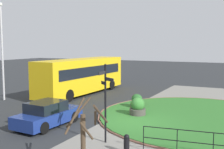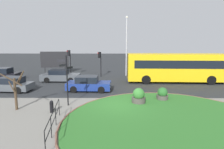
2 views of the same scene
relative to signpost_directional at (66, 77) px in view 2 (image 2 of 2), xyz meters
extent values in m
plane|color=#282B2D|center=(3.67, 0.10, -2.14)|extent=(120.00, 120.00, 0.00)
cube|color=gray|center=(3.67, -2.05, -2.13)|extent=(32.00, 7.69, 0.02)
cylinder|color=#2D6B28|center=(6.62, -3.06, -2.09)|extent=(12.37, 12.37, 0.10)
torus|color=brown|center=(6.62, -3.06, -2.09)|extent=(12.68, 12.68, 0.11)
cylinder|color=black|center=(0.03, 0.02, -0.34)|extent=(0.09, 0.09, 3.60)
sphere|color=black|center=(0.03, 0.02, 1.50)|extent=(0.10, 0.10, 0.10)
cube|color=black|center=(-0.31, 0.00, 1.17)|extent=(0.61, 0.06, 0.15)
cube|color=black|center=(-0.16, -0.30, 0.88)|extent=(0.37, 0.57, 0.15)
cube|color=black|center=(0.22, 0.23, 0.64)|extent=(0.34, 0.38, 0.15)
cylinder|color=black|center=(-0.71, -1.39, -1.80)|extent=(0.24, 0.24, 0.68)
sphere|color=black|center=(-0.71, -1.39, -1.42)|extent=(0.23, 0.23, 0.23)
cube|color=black|center=(0.25, -4.00, -1.07)|extent=(0.65, 4.21, 0.03)
cube|color=black|center=(0.25, -4.00, -1.55)|extent=(0.65, 4.21, 0.03)
cylinder|color=black|center=(-0.06, -1.90, -1.61)|extent=(0.04, 0.04, 1.07)
cylinder|color=black|center=(0.15, -3.30, -1.61)|extent=(0.04, 0.04, 1.07)
cylinder|color=black|center=(0.35, -4.70, -1.61)|extent=(0.04, 0.04, 1.07)
cylinder|color=black|center=(0.56, -6.11, -1.61)|extent=(0.04, 0.04, 1.07)
cube|color=yellow|center=(10.49, 8.06, -0.38)|extent=(11.03, 2.81, 2.98)
cube|color=black|center=(10.54, 9.29, 0.04)|extent=(9.63, 0.35, 0.88)
cube|color=black|center=(10.45, 6.84, 0.04)|extent=(9.63, 0.35, 0.88)
cylinder|color=black|center=(14.03, 9.05, -1.64)|extent=(1.01, 0.33, 1.00)
cylinder|color=black|center=(13.96, 6.83, -1.64)|extent=(1.01, 0.33, 1.00)
cylinder|color=black|center=(7.03, 9.29, -1.64)|extent=(1.01, 0.33, 1.00)
cylinder|color=black|center=(6.95, 7.07, -1.64)|extent=(1.01, 0.33, 1.00)
cube|color=#474C51|center=(-2.81, 8.41, -1.61)|extent=(4.43, 1.86, 0.71)
cube|color=black|center=(-2.99, 8.41, -1.00)|extent=(2.04, 1.59, 0.52)
cube|color=#EAEACC|center=(-0.59, 8.88, -1.58)|extent=(0.03, 0.20, 0.12)
cube|color=#EAEACC|center=(-0.62, 7.83, -1.58)|extent=(0.03, 0.20, 0.12)
cylinder|color=black|center=(-1.43, 9.17, -1.82)|extent=(0.65, 0.24, 0.64)
cylinder|color=black|center=(-1.47, 7.58, -1.82)|extent=(0.65, 0.24, 0.64)
cylinder|color=black|center=(-4.15, 9.24, -1.82)|extent=(0.65, 0.24, 0.64)
cylinder|color=black|center=(-4.19, 7.65, -1.82)|extent=(0.65, 0.24, 0.64)
cube|color=#474C51|center=(-6.34, 4.02, -1.65)|extent=(4.10, 2.07, 0.63)
cube|color=black|center=(-6.18, 4.01, -1.06)|extent=(2.05, 1.69, 0.55)
cylinder|color=black|center=(-7.50, 4.91, -1.82)|extent=(0.66, 0.27, 0.64)
cylinder|color=black|center=(-5.18, 3.13, -1.82)|extent=(0.66, 0.27, 0.64)
cylinder|color=black|center=(-5.05, 4.70, -1.82)|extent=(0.66, 0.27, 0.64)
cube|color=navy|center=(1.03, 4.21, -1.64)|extent=(4.18, 1.97, 0.66)
cube|color=black|center=(0.86, 4.22, -1.02)|extent=(2.07, 1.66, 0.57)
cube|color=#EAEACC|center=(3.11, 4.66, -1.60)|extent=(0.03, 0.20, 0.12)
cube|color=#EAEACC|center=(3.06, 3.59, -1.60)|extent=(0.03, 0.20, 0.12)
cylinder|color=black|center=(2.33, 4.97, -1.82)|extent=(0.65, 0.25, 0.64)
cylinder|color=black|center=(2.26, 3.34, -1.82)|extent=(0.65, 0.25, 0.64)
cylinder|color=black|center=(-0.21, 5.08, -1.82)|extent=(0.65, 0.25, 0.64)
cylinder|color=black|center=(-0.28, 3.46, -1.82)|extent=(0.65, 0.25, 0.64)
cube|color=black|center=(-10.09, 9.07, -1.60)|extent=(3.92, 1.87, 0.73)
cube|color=black|center=(-9.94, 9.08, -0.94)|extent=(1.74, 1.63, 0.61)
cylinder|color=black|center=(-8.88, 8.24, -1.82)|extent=(0.64, 0.22, 0.64)
cylinder|color=black|center=(-8.89, 9.92, -1.82)|extent=(0.64, 0.22, 0.64)
cylinder|color=black|center=(1.71, 11.43, -0.50)|extent=(0.11, 0.11, 3.29)
cube|color=black|center=(1.51, 11.38, 0.76)|extent=(0.31, 0.31, 0.78)
sphere|color=red|center=(1.36, 11.35, 1.00)|extent=(0.16, 0.16, 0.16)
sphere|color=black|center=(1.36, 11.35, 0.76)|extent=(0.16, 0.16, 0.16)
sphere|color=black|center=(1.36, 11.35, 0.51)|extent=(0.16, 0.16, 0.16)
cylinder|color=black|center=(-2.43, 11.94, -0.40)|extent=(0.11, 0.11, 3.49)
cube|color=black|center=(-2.63, 11.93, 0.96)|extent=(0.27, 0.27, 0.78)
sphere|color=red|center=(-2.78, 11.92, 1.20)|extent=(0.16, 0.16, 0.16)
sphere|color=black|center=(-2.78, 11.92, 0.96)|extent=(0.16, 0.16, 0.16)
sphere|color=black|center=(-2.78, 11.92, 0.71)|extent=(0.16, 0.16, 0.16)
cylinder|color=#B7B7BC|center=(5.11, 12.26, 1.69)|extent=(0.16, 0.16, 7.66)
cylinder|color=silver|center=(5.11, 12.26, 5.64)|extent=(0.32, 0.32, 0.22)
cylinder|color=black|center=(-6.77, 14.26, -1.14)|extent=(0.12, 0.12, 2.01)
cylinder|color=black|center=(-3.81, 14.45, -1.14)|extent=(0.12, 0.12, 2.01)
cube|color=green|center=(-5.29, 14.35, -0.14)|extent=(3.96, 0.38, 2.26)
cube|color=black|center=(-5.29, 14.28, -0.14)|extent=(4.05, 0.30, 2.36)
cylinder|color=#47423D|center=(5.25, 0.48, -1.90)|extent=(1.03, 1.03, 0.48)
sphere|color=#33702D|center=(5.25, 0.48, -1.38)|extent=(0.88, 0.88, 0.88)
cylinder|color=#47423D|center=(7.27, 1.34, -1.94)|extent=(0.92, 0.92, 0.41)
sphere|color=#286028|center=(7.27, 1.34, -1.48)|extent=(0.78, 0.78, 0.78)
cylinder|color=#423323|center=(-3.28, -0.90, -1.04)|extent=(0.17, 0.17, 2.21)
cylinder|color=#423323|center=(-3.01, -0.54, 0.05)|extent=(0.81, 0.65, 1.05)
cylinder|color=#423323|center=(-3.07, -1.26, -0.07)|extent=(0.80, 0.53, 0.72)
cylinder|color=#423323|center=(-3.39, -1.11, -0.45)|extent=(0.51, 0.31, 0.70)
cylinder|color=#423323|center=(-3.17, -1.53, 0.12)|extent=(1.33, 0.30, 0.93)
cylinder|color=#423323|center=(-3.16, -0.48, -0.05)|extent=(0.91, 0.34, 1.19)
camera|label=1|loc=(-11.03, -5.93, 2.42)|focal=44.54mm
camera|label=2|loc=(3.34, -13.10, 2.49)|focal=30.03mm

